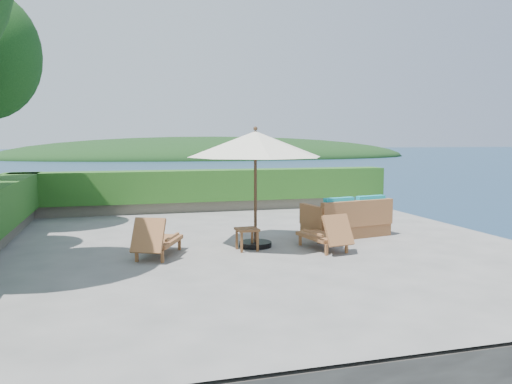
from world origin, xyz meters
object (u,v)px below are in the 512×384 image
object	(u,v)px
lounge_right	(326,235)
wicker_loveseat	(347,220)
patio_umbrella	(255,145)
side_table	(247,232)
lounge_left	(157,240)

from	to	relation	value
lounge_right	wicker_loveseat	bearing A→B (deg)	39.89
lounge_right	wicker_loveseat	xyz separation A→B (m)	(1.14, 1.34, 0.04)
patio_umbrella	side_table	world-z (taller)	patio_umbrella
lounge_right	wicker_loveseat	distance (m)	1.76
patio_umbrella	lounge_right	distance (m)	2.43
patio_umbrella	lounge_left	distance (m)	2.89
lounge_left	wicker_loveseat	size ratio (longest dim) A/B	0.73
side_table	wicker_loveseat	xyz separation A→B (m)	(2.76, 0.89, -0.00)
lounge_right	side_table	distance (m)	1.68
lounge_left	side_table	size ratio (longest dim) A/B	3.36
patio_umbrella	lounge_left	size ratio (longest dim) A/B	1.96
patio_umbrella	side_table	distance (m)	1.87
lounge_left	wicker_loveseat	bearing A→B (deg)	36.08
lounge_right	side_table	size ratio (longest dim) A/B	3.14
side_table	wicker_loveseat	world-z (taller)	wicker_loveseat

